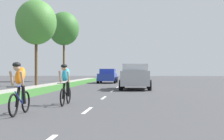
{
  "coord_description": "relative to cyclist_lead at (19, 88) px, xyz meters",
  "views": [
    {
      "loc": [
        1.71,
        -2.1,
        1.33
      ],
      "look_at": [
        0.15,
        17.06,
        1.37
      ],
      "focal_mm": 52.57,
      "sensor_mm": 36.0,
      "label": 1
    }
  ],
  "objects": [
    {
      "name": "grass_verge",
      "position": [
        -2.98,
        12.53,
        -0.81
      ],
      "size": [
        2.37,
        70.0,
        0.01
      ],
      "primitive_type": "cube",
      "color": "#38722D",
      "rests_on": "ground_plane"
    },
    {
      "name": "sidewalk_concrete",
      "position": [
        -4.79,
        12.53,
        -0.81
      ],
      "size": [
        1.25,
        70.0,
        0.1
      ],
      "primitive_type": "cube",
      "color": "#9E998E",
      "rests_on": "ground_plane"
    },
    {
      "name": "cyclist_trailing",
      "position": [
        0.75,
        2.87,
        0.0
      ],
      "size": [
        0.42,
        1.72,
        1.58
      ],
      "color": "black",
      "rests_on": "ground_plane"
    },
    {
      "name": "street_tree_near",
      "position": [
        -5.32,
        18.23,
        4.71
      ],
      "size": [
        3.54,
        3.54,
        7.48
      ],
      "color": "brown",
      "rests_on": "ground_plane"
    },
    {
      "name": "suv_silver",
      "position": [
        3.33,
        13.74,
        0.14
      ],
      "size": [
        2.15,
        4.7,
        1.79
      ],
      "color": "#A5A8AD",
      "rests_on": "ground_plane"
    },
    {
      "name": "sedan_blue",
      "position": [
        0.23,
        25.51,
        -0.04
      ],
      "size": [
        1.98,
        4.3,
        1.52
      ],
      "color": "#23389E",
      "rests_on": "ground_plane"
    },
    {
      "name": "cyclist_lead",
      "position": [
        0.0,
        0.0,
        0.0
      ],
      "size": [
        0.42,
        1.72,
        1.58
      ],
      "color": "black",
      "rests_on": "ground_plane"
    },
    {
      "name": "ground_plane",
      "position": [
        1.86,
        12.53,
        -0.81
      ],
      "size": [
        120.0,
        120.0,
        0.0
      ],
      "primitive_type": "plane",
      "color": "#424244"
    },
    {
      "name": "street_tree_far",
      "position": [
        -5.69,
        30.41,
        5.72
      ],
      "size": [
        3.78,
        3.78,
        8.63
      ],
      "color": "brown",
      "rests_on": "ground_plane"
    },
    {
      "name": "lane_markings_center",
      "position": [
        1.86,
        16.53,
        -0.81
      ],
      "size": [
        0.12,
        52.71,
        0.01
      ],
      "color": "white",
      "rests_on": "ground_plane"
    }
  ]
}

